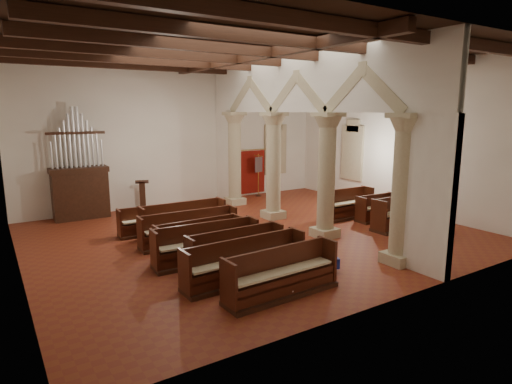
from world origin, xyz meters
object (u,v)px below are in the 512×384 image
at_px(lectern, 143,198).
at_px(processional_banner, 258,181).
at_px(pipe_organ, 80,183).
at_px(aisle_pew_0, 399,218).
at_px(nave_pew_0, 282,280).

distance_m(lectern, processional_banner, 5.77).
bearing_deg(processional_banner, lectern, 169.97).
relative_size(pipe_organ, aisle_pew_0, 1.99).
relative_size(pipe_organ, nave_pew_0, 1.53).
bearing_deg(processional_banner, pipe_organ, 169.87).
bearing_deg(processional_banner, nave_pew_0, -130.29).
xyz_separation_m(nave_pew_0, aisle_pew_0, (6.76, 2.29, 0.03)).
bearing_deg(processional_banner, aisle_pew_0, -92.93).
xyz_separation_m(lectern, nave_pew_0, (-0.03, -9.95, -0.19)).
relative_size(nave_pew_0, aisle_pew_0, 1.30).
height_order(lectern, processional_banner, processional_banner).
relative_size(pipe_organ, lectern, 3.30).
distance_m(lectern, nave_pew_0, 9.95).
height_order(nave_pew_0, aisle_pew_0, aisle_pew_0).
xyz_separation_m(pipe_organ, processional_banner, (8.19, -0.01, -0.62)).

